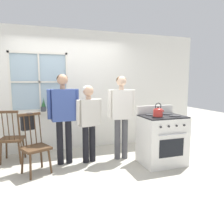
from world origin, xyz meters
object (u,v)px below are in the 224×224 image
potted_plant (43,107)px  chair_near_wall (12,139)px  person_adult_right (121,110)px  kettle (158,112)px  chair_by_window (35,147)px  handbag (28,122)px  stove (162,139)px  person_elderly_left (63,110)px  person_teen_center (89,117)px

potted_plant → chair_near_wall: bearing=-147.0°
person_adult_right → kettle: (0.46, -0.62, 0.02)m
chair_by_window → kettle: 2.22m
chair_by_window → handbag: bearing=90.0°
person_adult_right → chair_by_window: bearing=-166.2°
chair_by_window → stove: bearing=-32.8°
person_elderly_left → potted_plant: 0.91m
potted_plant → person_adult_right: bearing=-33.1°
kettle → chair_by_window: bearing=168.2°
person_elderly_left → person_teen_center: 0.48m
chair_near_wall → person_teen_center: bearing=171.9°
person_adult_right → chair_near_wall: bearing=172.9°
chair_near_wall → person_teen_center: (1.41, -0.50, 0.44)m
person_adult_right → stove: person_adult_right is taller
chair_near_wall → handbag: bearing=134.3°
stove → handbag: size_ratio=3.53×
handbag → potted_plant: bearing=72.0°
kettle → handbag: kettle is taller
chair_by_window → person_teen_center: 1.10m
person_elderly_left → kettle: person_elderly_left is taller
kettle → handbag: size_ratio=0.80×
person_teen_center → potted_plant: (-0.79, 0.90, 0.11)m
handbag → person_teen_center: bearing=0.5°
kettle → potted_plant: size_ratio=0.79×
chair_near_wall → person_elderly_left: (0.95, -0.44, 0.57)m
chair_by_window → chair_near_wall: bearing=95.7°
chair_by_window → chair_near_wall: (-0.43, 0.72, 0.00)m
person_teen_center → stove: 1.45m
kettle → potted_plant: 2.46m
person_elderly_left → stove: 1.93m
stove → person_teen_center: bearing=157.7°
chair_near_wall → potted_plant: potted_plant is taller
chair_near_wall → kettle: kettle is taller
person_elderly_left → potted_plant: bearing=108.6°
person_elderly_left → kettle: size_ratio=6.84×
chair_by_window → person_adult_right: 1.74m
chair_by_window → person_teen_center: bearing=-12.5°
person_elderly_left → person_teen_center: person_elderly_left is taller
person_elderly_left → person_adult_right: (1.11, -0.10, -0.03)m
chair_near_wall → person_adult_right: bearing=176.8°
chair_by_window → kettle: size_ratio=4.15×
chair_near_wall → potted_plant: 0.93m
chair_near_wall → handbag: 0.73m
person_adult_right → stove: 0.96m
chair_by_window → stove: 2.29m
person_adult_right → stove: bearing=-30.4°
chair_by_window → person_adult_right: (1.64, 0.18, 0.55)m
person_elderly_left → person_adult_right: person_elderly_left is taller
chair_by_window → stove: size_ratio=0.95×
chair_by_window → kettle: (2.09, -0.44, 0.57)m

